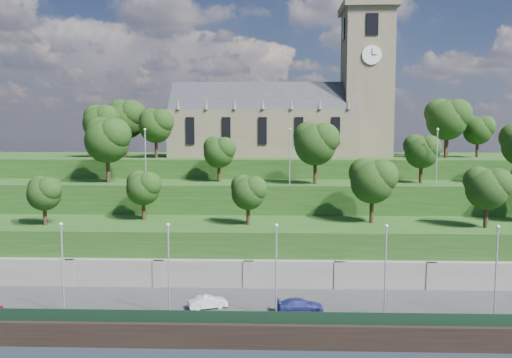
{
  "coord_description": "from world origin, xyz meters",
  "views": [
    {
      "loc": [
        -2.4,
        -42.59,
        18.95
      ],
      "look_at": [
        -4.77,
        30.0,
        12.4
      ],
      "focal_mm": 35.0,
      "sensor_mm": 36.0,
      "label": 1
    }
  ],
  "objects": [
    {
      "name": "embankment_upper",
      "position": [
        0.0,
        29.0,
        6.0
      ],
      "size": [
        160.0,
        10.0,
        12.0
      ],
      "primitive_type": "cube",
      "color": "#1B3D14",
      "rests_on": "ground"
    },
    {
      "name": "ground",
      "position": [
        0.0,
        0.0,
        0.0
      ],
      "size": [
        320.0,
        320.0,
        0.0
      ],
      "primitive_type": "plane",
      "color": "#1C242D",
      "rests_on": "ground"
    },
    {
      "name": "quay_wall",
      "position": [
        0.0,
        -0.05,
        1.1
      ],
      "size": [
        160.0,
        0.5,
        2.2
      ],
      "primitive_type": "cube",
      "color": "black",
      "rests_on": "ground"
    },
    {
      "name": "retaining_wall",
      "position": [
        0.0,
        11.97,
        2.5
      ],
      "size": [
        160.0,
        2.1,
        5.0
      ],
      "color": "slate",
      "rests_on": "ground"
    },
    {
      "name": "car_middle",
      "position": [
        -8.65,
        4.57,
        2.62
      ],
      "size": [
        4.01,
        2.54,
        1.25
      ],
      "primitive_type": "imported",
      "rotation": [
        0.0,
        0.0,
        1.92
      ],
      "color": "silver",
      "rests_on": "promenade"
    },
    {
      "name": "trees_upper",
      "position": [
        1.33,
        27.88,
        17.73
      ],
      "size": [
        64.59,
        8.14,
        9.42
      ],
      "color": "black",
      "rests_on": "embankment_upper"
    },
    {
      "name": "church",
      "position": [
        0.79,
        45.98,
        22.52
      ],
      "size": [
        38.6,
        12.35,
        27.6
      ],
      "color": "brown",
      "rests_on": "hilltop"
    },
    {
      "name": "lamp_posts_promenade",
      "position": [
        -2.0,
        2.5,
        7.02
      ],
      "size": [
        60.36,
        0.36,
        8.79
      ],
      "color": "#B2B2B7",
      "rests_on": "promenade"
    },
    {
      "name": "lamp_posts_upper",
      "position": [
        0.0,
        26.0,
        16.49
      ],
      "size": [
        40.36,
        0.36,
        7.77
      ],
      "color": "#B2B2B7",
      "rests_on": "embankment_upper"
    },
    {
      "name": "hilltop",
      "position": [
        0.0,
        50.0,
        7.5
      ],
      "size": [
        160.0,
        32.0,
        15.0
      ],
      "primitive_type": "cube",
      "color": "#1B3D14",
      "rests_on": "ground"
    },
    {
      "name": "embankment_lower",
      "position": [
        0.0,
        18.0,
        4.0
      ],
      "size": [
        160.0,
        12.0,
        8.0
      ],
      "primitive_type": "cube",
      "color": "#1B3D14",
      "rests_on": "ground"
    },
    {
      "name": "fence",
      "position": [
        0.0,
        0.6,
        2.6
      ],
      "size": [
        160.0,
        0.1,
        1.2
      ],
      "primitive_type": "cube",
      "color": "black",
      "rests_on": "promenade"
    },
    {
      "name": "car_right",
      "position": [
        0.3,
        3.75,
        2.66
      ],
      "size": [
        4.74,
        2.48,
        1.31
      ],
      "primitive_type": "imported",
      "rotation": [
        0.0,
        0.0,
        1.72
      ],
      "color": "navy",
      "rests_on": "promenade"
    },
    {
      "name": "trees_lower",
      "position": [
        7.1,
        18.25,
        12.84
      ],
      "size": [
        65.04,
        8.94,
        8.02
      ],
      "color": "black",
      "rests_on": "embankment_lower"
    },
    {
      "name": "trees_hilltop",
      "position": [
        0.94,
        45.17,
        21.53
      ],
      "size": [
        70.25,
        16.28,
        10.5
      ],
      "color": "black",
      "rests_on": "hilltop"
    },
    {
      "name": "promenade",
      "position": [
        0.0,
        6.0,
        1.0
      ],
      "size": [
        160.0,
        12.0,
        2.0
      ],
      "primitive_type": "cube",
      "color": "#2D2D30",
      "rests_on": "ground"
    }
  ]
}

